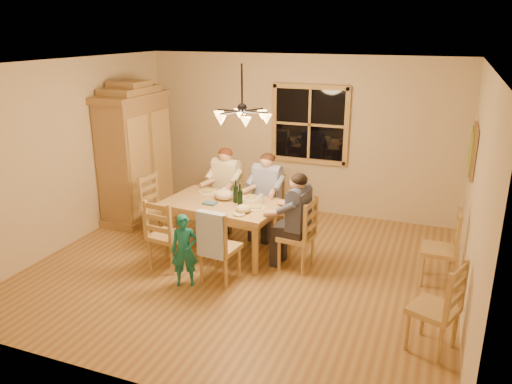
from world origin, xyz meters
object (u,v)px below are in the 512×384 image
at_px(chair_near_left, 168,246).
at_px(adult_slate_man, 297,209).
at_px(adult_plaid_man, 267,185).
at_px(chair_spare_back, 438,261).
at_px(chandelier, 242,115).
at_px(wine_bottle_a, 236,191).
at_px(chair_far_left, 226,211).
at_px(chair_near_right, 220,258).
at_px(chair_end_left, 160,219).
at_px(wine_bottle_b, 240,196).
at_px(armoire, 136,157).
at_px(adult_woman, 226,179).
at_px(dining_table, 223,209).
at_px(chair_far_right, 267,218).
at_px(chair_spare_front, 432,323).
at_px(chair_end_right, 296,247).
at_px(child, 185,250).

xyz_separation_m(chair_near_left, adult_slate_man, (1.61, 0.61, 0.54)).
distance_m(adult_plaid_man, chair_spare_back, 2.65).
height_order(chandelier, wine_bottle_a, chandelier).
xyz_separation_m(chair_far_left, chair_near_right, (0.65, -1.62, 0.00)).
bearing_deg(chair_end_left, wine_bottle_b, 86.91).
relative_size(armoire, wine_bottle_a, 6.97).
xyz_separation_m(chair_far_left, adult_woman, (-0.00, 0.00, 0.54)).
bearing_deg(chair_spare_back, dining_table, 91.16).
bearing_deg(chair_near_left, wine_bottle_b, 43.57).
bearing_deg(armoire, chair_near_right, -34.83).
distance_m(chair_far_right, chair_end_left, 1.64).
distance_m(chair_far_right, chair_spare_front, 3.29).
relative_size(chair_end_left, wine_bottle_b, 3.00).
distance_m(chair_end_right, adult_slate_man, 0.54).
bearing_deg(wine_bottle_b, chair_spare_front, -25.74).
height_order(chandelier, chair_end_left, chandelier).
distance_m(armoire, chair_spare_front, 5.38).
bearing_deg(armoire, chair_near_left, -45.68).
height_order(adult_plaid_man, adult_slate_man, same).
bearing_deg(dining_table, adult_plaid_man, 61.71).
bearing_deg(chair_far_left, chair_end_right, 153.43).
relative_size(chair_far_right, chair_end_right, 1.00).
distance_m(adult_slate_man, wine_bottle_a, 0.97).
height_order(chandelier, dining_table, chandelier).
xyz_separation_m(chair_near_right, wine_bottle_a, (-0.15, 0.86, 0.62)).
xyz_separation_m(chair_near_left, adult_woman, (0.16, 1.53, 0.54)).
xyz_separation_m(chandelier, adult_plaid_man, (-0.07, 1.12, -1.24)).
bearing_deg(wine_bottle_a, armoire, 161.08).
relative_size(child, chair_spare_front, 0.94).
distance_m(armoire, adult_woman, 1.64).
bearing_deg(wine_bottle_b, chair_near_left, -142.34).
xyz_separation_m(chair_near_left, chair_end_left, (-0.64, 0.84, 0.00)).
xyz_separation_m(chair_far_right, chair_end_left, (-1.52, -0.62, 0.00)).
relative_size(chandelier, chair_spare_front, 0.78).
bearing_deg(wine_bottle_a, adult_plaid_man, 72.54).
relative_size(armoire, chair_spare_front, 2.32).
bearing_deg(wine_bottle_a, chair_near_left, -130.73).
distance_m(chair_near_left, chair_spare_front, 3.47).
relative_size(chair_near_left, wine_bottle_a, 3.00).
distance_m(chair_near_left, chair_spare_back, 3.51).
bearing_deg(child, dining_table, 61.09).
relative_size(chair_far_left, wine_bottle_b, 3.00).
relative_size(adult_woman, child, 0.94).
xyz_separation_m(chair_end_left, adult_slate_man, (2.26, -0.23, 0.54)).
xyz_separation_m(chair_near_right, adult_slate_man, (0.80, 0.69, 0.54)).
height_order(chair_far_left, adult_woman, adult_woman).
height_order(chair_near_left, child, chair_near_left).
height_order(chair_far_right, child, chair_far_right).
relative_size(chandelier, chair_far_right, 0.78).
bearing_deg(chandelier, chair_end_left, 162.49).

